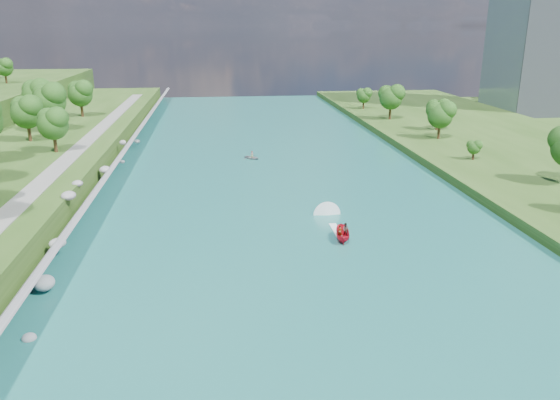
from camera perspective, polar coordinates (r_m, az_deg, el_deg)
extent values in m
plane|color=#2D5119|center=(59.96, 2.21, -5.66)|extent=(260.00, 260.00, 0.00)
cube|color=#1A6559|center=(78.52, -0.03, 0.13)|extent=(55.00, 240.00, 0.10)
cube|color=slate|center=(79.38, -18.90, 0.67)|extent=(3.54, 236.00, 4.05)
ellipsoid|color=gray|center=(48.86, -24.75, -12.99)|extent=(1.17, 1.13, 0.86)
ellipsoid|color=gray|center=(55.87, -23.40, -7.97)|extent=(1.87, 2.23, 1.42)
ellipsoid|color=gray|center=(63.11, -22.22, -4.20)|extent=(1.77, 1.89, 0.99)
ellipsoid|color=gray|center=(72.66, -21.23, 0.43)|extent=(1.79, 2.19, 1.07)
ellipsoid|color=gray|center=(78.70, -20.42, 1.63)|extent=(1.46, 1.57, 0.86)
ellipsoid|color=gray|center=(90.17, -17.81, 3.04)|extent=(1.73, 2.14, 1.09)
ellipsoid|color=gray|center=(98.06, -16.17, 3.87)|extent=(0.91, 0.89, 0.61)
ellipsoid|color=gray|center=(107.24, -16.11, 5.79)|extent=(1.25, 1.03, 0.91)
ellipsoid|color=gray|center=(115.77, -14.70, 5.93)|extent=(1.23, 1.32, 0.80)
cube|color=gray|center=(80.62, -23.65, 1.67)|extent=(3.00, 200.00, 0.10)
cube|color=gray|center=(175.12, 26.04, 18.08)|extent=(22.00, 22.00, 60.00)
ellipsoid|color=#114313|center=(98.87, -22.63, 7.17)|extent=(5.36, 5.36, 8.93)
ellipsoid|color=#114313|center=(110.42, -24.94, 8.13)|extent=(5.96, 5.96, 9.94)
ellipsoid|color=#114313|center=(119.46, -22.95, 9.35)|extent=(6.87, 6.87, 11.44)
ellipsoid|color=#114313|center=(130.47, -24.01, 9.79)|extent=(6.78, 6.78, 11.30)
ellipsoid|color=#114313|center=(136.73, -20.13, 10.24)|extent=(5.97, 5.97, 9.95)
ellipsoid|color=#114313|center=(100.96, 19.61, 5.12)|extent=(2.44, 2.44, 4.06)
ellipsoid|color=#114313|center=(117.57, 16.39, 8.36)|extent=(5.51, 5.51, 9.18)
ellipsoid|color=#114313|center=(127.71, 16.18, 8.85)|extent=(4.92, 4.92, 8.20)
ellipsoid|color=#114313|center=(139.92, 11.51, 10.30)|extent=(6.05, 6.05, 10.09)
ellipsoid|color=#114313|center=(157.22, 8.75, 10.64)|extent=(4.12, 4.12, 6.87)
ellipsoid|color=#114313|center=(167.39, -26.84, 12.16)|extent=(4.71, 4.71, 7.84)
imported|color=red|center=(63.55, 6.54, -3.52)|extent=(2.12, 4.20, 1.55)
imported|color=#66605B|center=(62.98, 6.28, -3.37)|extent=(0.62, 0.45, 1.56)
imported|color=#66605B|center=(64.00, 6.89, -3.06)|extent=(0.94, 0.91, 1.52)
cube|color=white|center=(66.55, 5.94, -3.19)|extent=(0.90, 5.00, 0.06)
imported|color=gray|center=(102.19, -2.94, 4.49)|extent=(3.87, 3.88, 0.66)
imported|color=#66605B|center=(102.07, -2.94, 4.78)|extent=(0.65, 0.48, 1.22)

